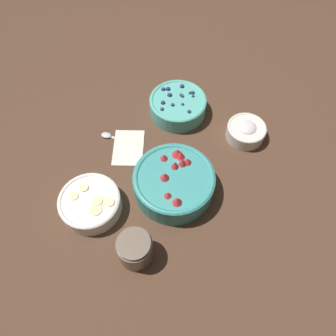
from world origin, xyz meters
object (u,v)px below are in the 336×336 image
at_px(bowl_strawberries, 174,181).
at_px(jar_chocolate, 135,249).
at_px(bowl_bananas, 90,203).
at_px(bowl_blueberries, 178,105).
at_px(bowl_cream, 246,131).

relative_size(bowl_strawberries, jar_chocolate, 2.51).
xyz_separation_m(bowl_strawberries, bowl_bananas, (-0.11, 0.20, -0.01)).
bearing_deg(bowl_bananas, bowl_strawberries, -62.04).
height_order(bowl_blueberries, jar_chocolate, jar_chocolate).
relative_size(bowl_strawberries, bowl_bananas, 1.35).
distance_m(bowl_blueberries, jar_chocolate, 0.48).
bearing_deg(bowl_strawberries, bowl_cream, -36.58).
bearing_deg(bowl_cream, bowl_strawberries, 143.42).
distance_m(bowl_strawberries, bowl_blueberries, 0.28).
bearing_deg(bowl_blueberries, jar_chocolate, -179.79).
bearing_deg(bowl_blueberries, bowl_cream, -102.50).
bearing_deg(jar_chocolate, bowl_strawberries, -13.71).
distance_m(bowl_strawberries, bowl_bananas, 0.23).
height_order(bowl_bananas, bowl_cream, same).
distance_m(bowl_strawberries, bowl_cream, 0.29).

